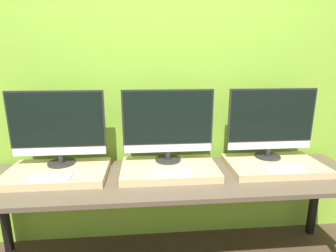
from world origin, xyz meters
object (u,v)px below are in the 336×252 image
monitor_center (168,124)px  keyboard_right (284,169)px  keyboard_left (49,178)px  monitor_right (271,122)px  keyboard_center (171,173)px  monitor_left (58,126)px

monitor_center → keyboard_right: monitor_center is taller
keyboard_left → monitor_right: 1.59m
keyboard_left → monitor_right: (1.55, 0.25, 0.27)m
monitor_center → monitor_right: same height
monitor_center → keyboard_center: 0.37m
monitor_center → keyboard_left: bearing=-162.1°
monitor_left → keyboard_right: size_ratio=2.50×
keyboard_left → monitor_center: bearing=17.9°
monitor_center → monitor_right: size_ratio=1.00×
keyboard_left → monitor_center: monitor_center is taller
keyboard_left → monitor_right: monitor_right is taller
keyboard_left → monitor_right: bearing=9.2°
monitor_left → keyboard_right: bearing=-9.2°
monitor_center → monitor_right: 0.77m
keyboard_right → monitor_left: bearing=170.8°
monitor_left → keyboard_left: (0.00, -0.25, -0.27)m
monitor_left → monitor_center: (0.77, 0.00, 0.00)m
monitor_center → keyboard_right: 0.86m
keyboard_left → monitor_center: 0.86m
monitor_left → monitor_right: (1.55, 0.00, 0.00)m
keyboard_center → monitor_right: (0.77, 0.25, 0.27)m
monitor_right → keyboard_right: (0.00, -0.25, -0.27)m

